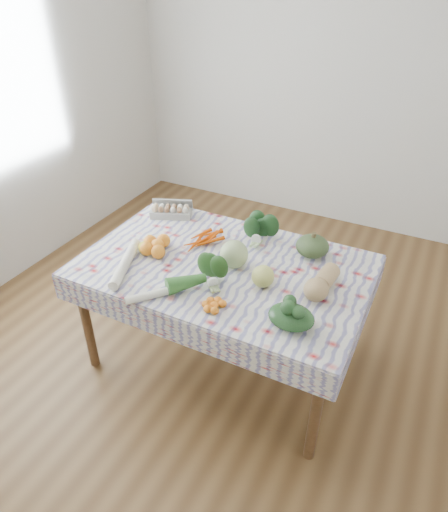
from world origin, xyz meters
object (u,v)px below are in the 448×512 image
at_px(kabocha_squash, 312,246).
at_px(grapefruit, 263,276).
at_px(egg_carton, 171,212).
at_px(cabbage, 234,254).
at_px(butternut_squash, 322,281).
at_px(dining_table, 224,276).

distance_m(kabocha_squash, grapefruit, 0.44).
relative_size(egg_carton, grapefruit, 2.24).
bearing_deg(grapefruit, cabbage, 156.20).
bearing_deg(butternut_squash, dining_table, -173.81).
bearing_deg(egg_carton, kabocha_squash, -23.99).
height_order(dining_table, butternut_squash, butternut_squash).
xyz_separation_m(kabocha_squash, grapefruit, (-0.15, -0.41, -0.00)).
bearing_deg(cabbage, egg_carton, 152.15).
xyz_separation_m(egg_carton, grapefruit, (0.87, -0.44, 0.03)).
distance_m(egg_carton, grapefruit, 0.98).
distance_m(egg_carton, cabbage, 0.74).
bearing_deg(kabocha_squash, grapefruit, -109.34).
relative_size(egg_carton, butternut_squash, 0.98).
relative_size(kabocha_squash, cabbage, 1.20).
distance_m(kabocha_squash, butternut_squash, 0.35).
xyz_separation_m(kabocha_squash, butternut_squash, (0.15, -0.32, 0.00)).
relative_size(dining_table, egg_carton, 5.74).
bearing_deg(grapefruit, kabocha_squash, 70.66).
distance_m(butternut_squash, grapefruit, 0.31).
xyz_separation_m(dining_table, cabbage, (0.06, 0.01, 0.17)).
bearing_deg(egg_carton, butternut_squash, -38.88).
bearing_deg(butternut_squash, kabocha_squash, 121.21).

